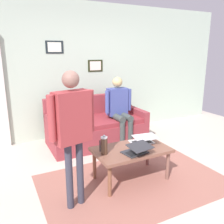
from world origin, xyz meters
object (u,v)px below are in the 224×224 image
(laptop_center, at_px, (143,140))
(person_standing, at_px, (73,123))
(couch, at_px, (96,128))
(person_seated, at_px, (119,107))
(laptop_left, at_px, (137,150))
(french_press, at_px, (104,145))
(coffee_table, at_px, (131,152))

(laptop_center, relative_size, person_standing, 0.24)
(couch, xyz_separation_m, laptop_center, (-0.14, 1.41, 0.20))
(couch, xyz_separation_m, person_seated, (-0.39, 0.23, 0.42))
(person_seated, bearing_deg, laptop_center, 78.06)
(couch, distance_m, laptop_left, 1.68)
(person_standing, bearing_deg, laptop_center, -164.96)
(laptop_center, distance_m, french_press, 0.66)
(laptop_left, distance_m, french_press, 0.43)
(couch, distance_m, laptop_center, 1.43)
(coffee_table, height_order, laptop_left, laptop_left)
(coffee_table, relative_size, laptop_center, 2.72)
(laptop_left, distance_m, person_seated, 1.54)
(laptop_center, distance_m, person_seated, 1.23)
(coffee_table, distance_m, person_standing, 1.08)
(person_standing, xyz_separation_m, person_seated, (-1.37, -1.48, -0.28))
(coffee_table, xyz_separation_m, laptop_center, (-0.25, -0.09, 0.10))
(laptop_left, bearing_deg, couch, -94.39)
(french_press, bearing_deg, person_standing, 25.29)
(person_seated, bearing_deg, couch, -30.10)
(couch, height_order, person_seated, person_seated)
(coffee_table, distance_m, laptop_left, 0.20)
(laptop_center, bearing_deg, person_seated, -101.94)
(couch, relative_size, laptop_center, 4.80)
(french_press, relative_size, person_seated, 0.21)
(couch, bearing_deg, coffee_table, 86.05)
(laptop_left, xyz_separation_m, person_seated, (-0.52, -1.44, 0.22))
(laptop_left, xyz_separation_m, french_press, (0.38, -0.18, 0.07))
(couch, xyz_separation_m, laptop_left, (0.13, 1.66, 0.20))
(person_standing, bearing_deg, coffee_table, -166.20)
(laptop_left, height_order, person_seated, person_seated)
(coffee_table, xyz_separation_m, person_standing, (0.88, 0.22, 0.60))
(laptop_left, bearing_deg, person_seated, -109.87)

